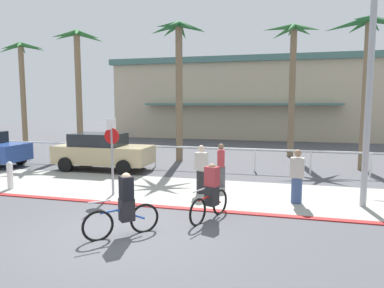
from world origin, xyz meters
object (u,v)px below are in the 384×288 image
object	(u,v)px
palm_tree_0	(22,71)
stop_sign_bike_lane	(112,145)
car_tan_1	(103,151)
cyclist_blue_0	(125,206)
cyclist_red_1	(211,193)
bollard_2	(10,175)
palm_tree_2	(179,56)
streetlight_curb	(373,59)
pedestrian_2	(201,171)
palm_tree_3	(293,59)
pedestrian_0	(221,167)
palm_tree_4	(368,57)
palm_tree_1	(78,65)
pedestrian_1	(297,179)

from	to	relation	value
palm_tree_0	stop_sign_bike_lane	bearing A→B (deg)	-41.06
car_tan_1	cyclist_blue_0	bearing A→B (deg)	-58.04
cyclist_blue_0	cyclist_red_1	xyz separation A→B (m)	(1.68, 1.69, 0.00)
bollard_2	palm_tree_2	xyz separation A→B (m)	(4.01, 7.58, 4.99)
car_tan_1	streetlight_curb	bearing A→B (deg)	-19.19
bollard_2	streetlight_curb	bearing A→B (deg)	2.89
car_tan_1	pedestrian_2	distance (m)	6.18
stop_sign_bike_lane	palm_tree_3	xyz separation A→B (m)	(5.87, 10.46, 3.88)
palm_tree_0	pedestrian_0	bearing A→B (deg)	-28.93
cyclist_blue_0	pedestrian_2	distance (m)	4.27
palm_tree_4	pedestrian_0	bearing A→B (deg)	-139.93
palm_tree_4	cyclist_blue_0	distance (m)	13.07
palm_tree_4	car_tan_1	size ratio (longest dim) A/B	1.57
palm_tree_2	pedestrian_0	world-z (taller)	palm_tree_2
palm_tree_1	pedestrian_1	xyz separation A→B (m)	(12.25, -7.81, -4.51)
pedestrian_0	palm_tree_3	bearing A→B (deg)	72.86
car_tan_1	palm_tree_0	bearing A→B (deg)	145.50
cyclist_blue_0	bollard_2	bearing A→B (deg)	152.54
cyclist_blue_0	cyclist_red_1	distance (m)	2.39
palm_tree_1	palm_tree_3	bearing A→B (deg)	9.97
pedestrian_2	cyclist_blue_0	bearing A→B (deg)	-101.35
palm_tree_2	cyclist_red_1	xyz separation A→B (m)	(3.54, -8.94, -4.81)
cyclist_blue_0	cyclist_red_1	world-z (taller)	same
bollard_2	palm_tree_2	world-z (taller)	palm_tree_2
streetlight_curb	pedestrian_0	size ratio (longest dim) A/B	4.70
pedestrian_0	pedestrian_2	xyz separation A→B (m)	(-0.48, -1.14, 0.03)
cyclist_red_1	palm_tree_2	bearing A→B (deg)	111.63
pedestrian_1	palm_tree_3	bearing A→B (deg)	90.15
palm_tree_2	cyclist_red_1	world-z (taller)	palm_tree_2
palm_tree_4	cyclist_red_1	distance (m)	10.89
stop_sign_bike_lane	palm_tree_2	world-z (taller)	palm_tree_2
palm_tree_2	car_tan_1	xyz separation A→B (m)	(-2.66, -3.39, -4.64)
palm_tree_4	cyclist_blue_0	bearing A→B (deg)	-124.75
pedestrian_1	cyclist_red_1	bearing A→B (deg)	-137.68
palm_tree_2	pedestrian_2	distance (m)	8.45
stop_sign_bike_lane	pedestrian_1	world-z (taller)	stop_sign_bike_lane
palm_tree_0	car_tan_1	world-z (taller)	palm_tree_0
stop_sign_bike_lane	palm_tree_2	distance (m)	8.32
palm_tree_4	stop_sign_bike_lane	bearing A→B (deg)	-142.59
stop_sign_bike_lane	streetlight_curb	distance (m)	8.22
streetlight_curb	pedestrian_1	distance (m)	3.99
palm_tree_0	palm_tree_3	xyz separation A→B (m)	(18.07, -0.18, 0.24)
stop_sign_bike_lane	streetlight_curb	size ratio (longest dim) A/B	0.34
palm_tree_1	bollard_2	bearing A→B (deg)	-73.93
car_tan_1	pedestrian_0	bearing A→B (deg)	-18.30
palm_tree_2	streetlight_curb	bearing A→B (deg)	-42.24
palm_tree_3	bollard_2	bearing A→B (deg)	-132.57
streetlight_curb	palm_tree_3	bearing A→B (deg)	100.85
palm_tree_1	palm_tree_2	distance (m)	6.53
bollard_2	pedestrian_2	bearing A→B (deg)	9.53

